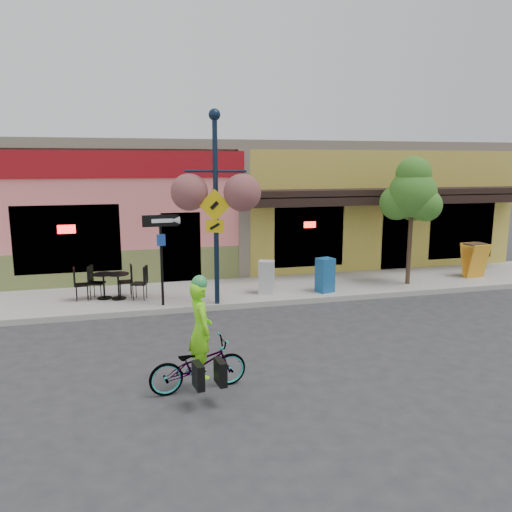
{
  "coord_description": "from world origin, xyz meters",
  "views": [
    {
      "loc": [
        -4.58,
        -11.88,
        3.8
      ],
      "look_at": [
        -1.37,
        0.5,
        1.4
      ],
      "focal_mm": 35.0,
      "sensor_mm": 36.0,
      "label": 1
    }
  ],
  "objects": [
    {
      "name": "cyclist_rider",
      "position": [
        -3.48,
        -3.97,
        0.82
      ],
      "size": [
        0.47,
        0.64,
        1.63
      ],
      "primitive_type": "imported",
      "rotation": [
        0.0,
        0.0,
        1.7
      ],
      "color": "#82FF1A",
      "rests_on": "ground"
    },
    {
      "name": "ground",
      "position": [
        0.0,
        0.0,
        0.0
      ],
      "size": [
        90.0,
        90.0,
        0.0
      ],
      "primitive_type": "plane",
      "color": "#2D2D30",
      "rests_on": "ground"
    },
    {
      "name": "building",
      "position": [
        0.0,
        7.5,
        2.25
      ],
      "size": [
        18.2,
        8.2,
        4.5
      ],
      "primitive_type": null,
      "color": "#EE7875",
      "rests_on": "ground"
    },
    {
      "name": "sandwich_board",
      "position": [
        6.23,
        1.42,
        0.71
      ],
      "size": [
        0.71,
        0.54,
        1.11
      ],
      "primitive_type": null,
      "rotation": [
        0.0,
        0.0,
        0.09
      ],
      "color": "gold",
      "rests_on": "sidewalk"
    },
    {
      "name": "newspaper_box_grey",
      "position": [
        -0.84,
        1.34,
        0.62
      ],
      "size": [
        0.54,
        0.52,
        0.93
      ],
      "primitive_type": null,
      "rotation": [
        0.0,
        0.0,
        -0.35
      ],
      "color": "#BABABA",
      "rests_on": "sidewalk"
    },
    {
      "name": "cafe_set_left",
      "position": [
        -4.9,
        1.74,
        0.62
      ],
      "size": [
        1.71,
        1.19,
        0.93
      ],
      "primitive_type": null,
      "rotation": [
        0.0,
        0.0,
        -0.3
      ],
      "color": "black",
      "rests_on": "sidewalk"
    },
    {
      "name": "curb",
      "position": [
        0.0,
        0.55,
        0.07
      ],
      "size": [
        24.0,
        0.12,
        0.15
      ],
      "primitive_type": "cube",
      "color": "#A8A59E",
      "rests_on": "ground"
    },
    {
      "name": "lamp_post",
      "position": [
        -2.38,
        0.65,
        2.64
      ],
      "size": [
        1.71,
        1.21,
        4.97
      ],
      "primitive_type": null,
      "rotation": [
        0.0,
        0.0,
        -0.41
      ],
      "color": "#0F1E32",
      "rests_on": "sidewalk"
    },
    {
      "name": "one_way_sign",
      "position": [
        -3.78,
        0.84,
        1.33
      ],
      "size": [
        0.91,
        0.24,
        2.36
      ],
      "primitive_type": null,
      "rotation": [
        0.0,
        0.0,
        0.05
      ],
      "color": "black",
      "rests_on": "sidewalk"
    },
    {
      "name": "bicycle",
      "position": [
        -3.53,
        -3.97,
        0.44
      ],
      "size": [
        1.74,
        0.8,
        0.88
      ],
      "primitive_type": "imported",
      "rotation": [
        0.0,
        0.0,
        1.7
      ],
      "color": "maroon",
      "rests_on": "ground"
    },
    {
      "name": "sidewalk",
      "position": [
        0.0,
        2.0,
        0.07
      ],
      "size": [
        24.0,
        3.0,
        0.15
      ],
      "primitive_type": "cube",
      "color": "#9E9B93",
      "rests_on": "ground"
    },
    {
      "name": "cafe_set_right",
      "position": [
        -5.28,
        1.9,
        0.61
      ],
      "size": [
        1.56,
        0.84,
        0.91
      ],
      "primitive_type": null,
      "rotation": [
        0.0,
        0.0,
        0.06
      ],
      "color": "black",
      "rests_on": "sidewalk"
    },
    {
      "name": "street_tree",
      "position": [
        3.65,
        1.34,
        2.09
      ],
      "size": [
        2.0,
        2.0,
        3.88
      ],
      "primitive_type": null,
      "rotation": [
        0.0,
        0.0,
        -0.41
      ],
      "color": "#3D7A26",
      "rests_on": "sidewalk"
    },
    {
      "name": "newspaper_box_blue",
      "position": [
        0.82,
        1.07,
        0.64
      ],
      "size": [
        0.54,
        0.51,
        0.98
      ],
      "primitive_type": null,
      "rotation": [
        0.0,
        0.0,
        0.3
      ],
      "color": "#185592",
      "rests_on": "sidewalk"
    }
  ]
}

